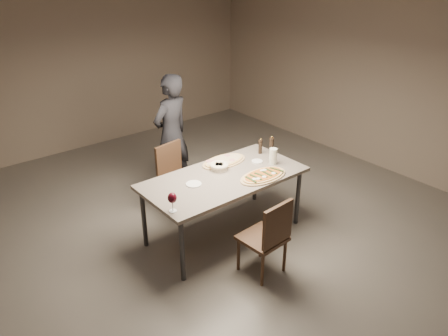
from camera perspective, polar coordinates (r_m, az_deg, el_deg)
room at (r=4.50m, az=0.00°, el=6.30°), size 7.00×7.00×7.00m
dining_table at (r=4.79m, az=0.00°, el=-1.69°), size 1.80×0.90×0.75m
zucchini_pizza at (r=4.76m, az=5.13°, el=-0.99°), size 0.60×0.33×0.05m
ham_pizza at (r=5.08m, az=-0.00°, el=0.93°), size 0.58×0.32×0.04m
bread_basket at (r=4.89m, az=-0.64°, el=0.27°), size 0.21×0.21×0.08m
oil_dish at (r=5.10m, az=4.34°, el=0.87°), size 0.13×0.13×0.01m
pepper_mill_left at (r=5.30m, az=6.22°, el=2.95°), size 0.06×0.06×0.22m
pepper_mill_right at (r=5.30m, az=4.76°, el=2.83°), size 0.05×0.05×0.19m
carafe at (r=5.04m, az=6.43°, el=1.53°), size 0.09×0.09×0.19m
wine_glass at (r=4.09m, az=-6.77°, el=-3.98°), size 0.09×0.09×0.20m
side_plate at (r=4.60m, az=-3.97°, el=-2.10°), size 0.17×0.17×0.01m
chair_near at (r=4.31m, az=5.86°, el=-8.64°), size 0.43×0.43×0.85m
chair_far at (r=5.41m, az=-6.41°, el=-0.85°), size 0.48×0.48×0.87m
diner at (r=5.80m, az=-6.88°, el=4.41°), size 0.66×0.52×1.61m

